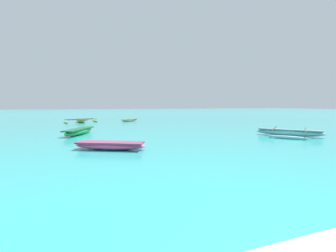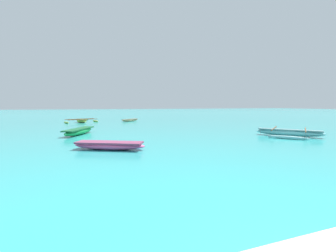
% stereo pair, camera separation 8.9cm
% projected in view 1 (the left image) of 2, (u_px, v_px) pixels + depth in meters
% --- Properties ---
extents(moored_boat_0, '(4.04, 3.91, 0.50)m').
position_uv_depth(moored_boat_0, '(289.00, 132.00, 14.97)').
color(moored_boat_0, '#80CAD0').
rests_on(moored_boat_0, ground_plane).
extents(moored_boat_1, '(4.00, 2.88, 0.43)m').
position_uv_depth(moored_boat_1, '(81.00, 121.00, 26.48)').
color(moored_boat_1, '#9BC048').
rests_on(moored_boat_1, ground_plane).
extents(moored_boat_2, '(2.50, 2.12, 0.29)m').
position_uv_depth(moored_boat_2, '(130.00, 120.00, 28.56)').
color(moored_boat_2, tan).
rests_on(moored_boat_2, ground_plane).
extents(moored_boat_3, '(3.37, 2.22, 0.36)m').
position_uv_depth(moored_boat_3, '(110.00, 145.00, 10.40)').
color(moored_boat_3, '#E2538F').
rests_on(moored_boat_3, ground_plane).
extents(moored_boat_4, '(2.21, 3.64, 0.44)m').
position_uv_depth(moored_boat_4, '(79.00, 131.00, 15.66)').
color(moored_boat_4, '#169044').
rests_on(moored_boat_4, ground_plane).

